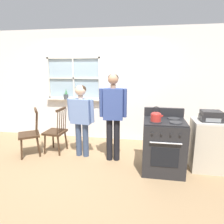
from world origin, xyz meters
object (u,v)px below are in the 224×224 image
at_px(person_teen_center, 113,110).
at_px(side_counter, 207,145).
at_px(chair_by_window, 56,132).
at_px(stereo, 211,116).
at_px(chair_near_wall, 30,134).
at_px(kettle, 156,116).
at_px(potted_plant, 66,95).
at_px(stove, 163,145).
at_px(person_elderly_left, 81,114).

bearing_deg(person_teen_center, side_counter, -7.43).
bearing_deg(chair_by_window, stereo, 88.74).
distance_m(chair_near_wall, person_teen_center, 1.82).
bearing_deg(chair_near_wall, kettle, 48.71).
relative_size(kettle, potted_plant, 0.91).
bearing_deg(kettle, chair_near_wall, 172.30).
bearing_deg(stove, side_counter, 14.50).
bearing_deg(stove, chair_near_wall, 175.55).
height_order(person_elderly_left, kettle, person_elderly_left).
relative_size(side_counter, stereo, 2.65).
relative_size(person_teen_center, stove, 1.56).
bearing_deg(potted_plant, stereo, -21.11).
relative_size(chair_near_wall, potted_plant, 3.60).
bearing_deg(person_teen_center, stereo, -8.13).
distance_m(chair_by_window, side_counter, 2.99).
distance_m(chair_by_window, chair_near_wall, 0.52).
distance_m(chair_by_window, stereo, 3.04).
height_order(stove, potted_plant, potted_plant).
bearing_deg(person_teen_center, person_elderly_left, 168.01).
bearing_deg(potted_plant, person_elderly_left, -54.48).
xyz_separation_m(stove, stereo, (0.78, 0.18, 0.51)).
distance_m(chair_near_wall, side_counter, 3.45).
xyz_separation_m(person_elderly_left, kettle, (1.43, -0.47, 0.13)).
bearing_deg(stereo, chair_near_wall, 179.55).
distance_m(person_elderly_left, stove, 1.68).
distance_m(side_counter, stereo, 0.54).
relative_size(chair_by_window, person_teen_center, 0.58).
bearing_deg(side_counter, chair_by_window, 175.34).
height_order(person_elderly_left, potted_plant, person_elderly_left).
relative_size(stove, side_counter, 1.20).
xyz_separation_m(chair_near_wall, side_counter, (3.45, -0.01, 0.01)).
height_order(person_elderly_left, side_counter, person_elderly_left).
height_order(person_teen_center, side_counter, person_teen_center).
bearing_deg(stereo, person_elderly_left, 176.09).
relative_size(potted_plant, side_counter, 0.30).
bearing_deg(person_teen_center, chair_by_window, 166.68).
relative_size(chair_by_window, chair_near_wall, 1.00).
bearing_deg(person_elderly_left, kettle, -11.51).
relative_size(stove, stereo, 3.19).
xyz_separation_m(chair_by_window, person_elderly_left, (0.61, -0.10, 0.45)).
xyz_separation_m(chair_near_wall, kettle, (2.51, -0.34, 0.58)).
bearing_deg(chair_by_window, chair_near_wall, -59.05).
bearing_deg(chair_near_wall, potted_plant, 130.59).
distance_m(person_teen_center, kettle, 0.87).
distance_m(chair_by_window, kettle, 2.20).
bearing_deg(stereo, chair_by_window, 174.95).
xyz_separation_m(chair_near_wall, stereo, (3.45, -0.03, 0.54)).
xyz_separation_m(stove, kettle, (-0.16, -0.13, 0.55)).
xyz_separation_m(chair_by_window, side_counter, (2.98, -0.24, 0.01)).
distance_m(stove, kettle, 0.59).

